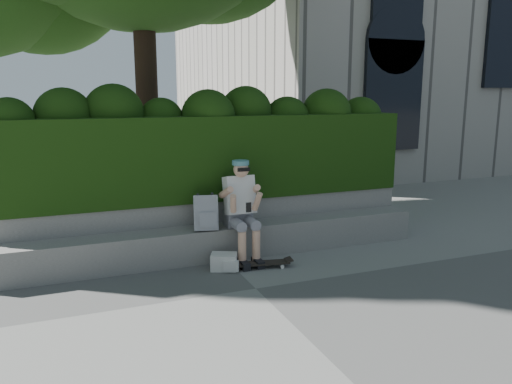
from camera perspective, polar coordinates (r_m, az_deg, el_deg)
name	(u,v)px	position (r m, az deg, el deg)	size (l,w,h in m)	color
ground	(256,289)	(5.99, -0.02, -10.98)	(80.00, 80.00, 0.00)	slate
bench_ledge	(223,242)	(7.03, -3.80, -5.67)	(6.00, 0.45, 0.45)	gray
planter_wall	(213,223)	(7.43, -4.95, -3.56)	(6.00, 0.50, 0.75)	gray
hedge	(207,156)	(7.45, -5.58, 4.12)	(6.00, 1.00, 1.20)	black
person	(241,206)	(6.79, -1.71, -1.65)	(0.40, 0.76, 1.38)	slate
skateboard	(262,263)	(6.64, 0.74, -8.15)	(0.74, 0.30, 0.08)	black
backpack_plaid	(206,213)	(6.74, -5.76, -2.38)	(0.32, 0.17, 0.47)	#A6A7AB
backpack_ground	(224,262)	(6.58, -3.68, -7.96)	(0.33, 0.23, 0.21)	beige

